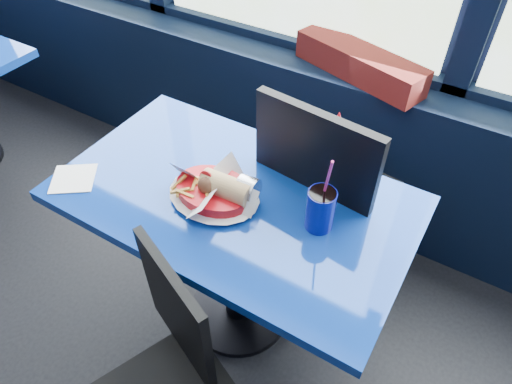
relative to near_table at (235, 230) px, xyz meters
The scene contains 9 objects.
window_sill 0.94m from the near_table, 109.03° to the left, with size 5.00×0.26×0.80m, color black.
near_table is the anchor object (origin of this frame).
chair_near_front 0.52m from the near_table, 78.58° to the right, with size 0.50×0.50×0.85m.
chair_near_back 0.36m from the near_table, 58.74° to the left, with size 0.53×0.53×1.05m.
planter_box 0.91m from the near_table, 84.19° to the left, with size 0.61×0.15×0.12m, color maroon.
food_basket 0.23m from the near_table, 131.24° to the right, with size 0.35×0.35×0.10m.
ketchup_bottle 0.46m from the near_table, 50.80° to the left, with size 0.07×0.07×0.25m.
soda_cup 0.40m from the near_table, ahead, with size 0.09×0.09×0.30m.
napkin 0.60m from the near_table, 156.49° to the right, with size 0.14×0.14×0.00m, color white.
Camera 1 is at (0.93, 1.11, 1.83)m, focal length 32.00 mm.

